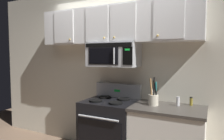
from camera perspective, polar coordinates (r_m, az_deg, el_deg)
name	(u,v)px	position (r m, az deg, el deg)	size (l,w,h in m)	color
back_wall	(120,69)	(3.30, 2.33, 0.33)	(5.20, 0.10, 2.70)	silver
stove_range	(110,129)	(3.15, -0.56, -16.27)	(0.76, 0.69, 1.12)	black
over_range_microwave	(113,55)	(3.06, 0.42, 4.27)	(0.76, 0.43, 0.35)	#B7BABF
upper_cabinets	(114,25)	(3.12, 0.68, 12.54)	(2.50, 0.36, 0.55)	silver
utensil_crock_cream	(153,98)	(2.79, 11.55, -7.79)	(0.13, 0.13, 0.38)	beige
salt_shaker	(178,101)	(2.85, 17.99, -8.37)	(0.05, 0.05, 0.12)	white
pepper_mill	(152,96)	(2.93, 11.09, -7.21)	(0.05, 0.05, 0.19)	#B7B2A8
spice_jar	(191,101)	(2.94, 21.30, -8.15)	(0.04, 0.04, 0.12)	olive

